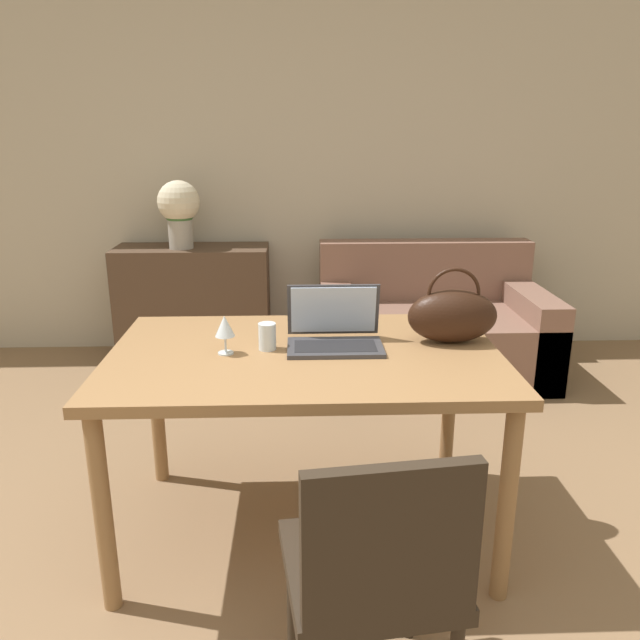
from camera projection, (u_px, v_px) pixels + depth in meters
wall_back at (280, 159)px, 4.32m from camera, size 10.00×0.06×2.70m
dining_table at (305, 372)px, 2.33m from camera, size 1.44×0.93×0.76m
chair at (376, 569)px, 1.59m from camera, size 0.49×0.49×0.85m
couch at (431, 330)px, 4.11m from camera, size 1.44×0.91×0.82m
sideboard at (194, 303)px, 4.33m from camera, size 1.03×0.40×0.79m
laptop at (334, 329)px, 2.36m from camera, size 0.36×0.26×0.22m
drinking_glass at (269, 336)px, 2.31m from camera, size 0.07×0.07×0.10m
wine_glass at (225, 327)px, 2.25m from camera, size 0.07×0.07×0.15m
handbag at (452, 315)px, 2.37m from camera, size 0.34×0.16×0.29m
flower_vase at (179, 209)px, 4.10m from camera, size 0.28×0.28×0.45m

